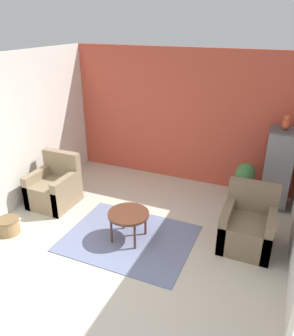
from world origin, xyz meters
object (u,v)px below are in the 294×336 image
at_px(armchair_left, 55,188).
at_px(coffee_table, 128,216).
at_px(potted_plant, 245,178).
at_px(wicker_basket, 8,225).
at_px(birdcage, 278,169).
at_px(parrot, 286,123).
at_px(armchair_right, 248,228).

bearing_deg(armchair_left, coffee_table, -14.07).
xyz_separation_m(potted_plant, wicker_basket, (-3.20, -2.53, -0.30)).
relative_size(birdcage, parrot, 5.44).
bearing_deg(potted_plant, birdcage, 1.84).
xyz_separation_m(coffee_table, potted_plant, (1.41, 1.91, 0.03)).
distance_m(birdcage, wicker_basket, 4.55).
distance_m(parrot, potted_plant, 1.22).
xyz_separation_m(coffee_table, armchair_left, (-1.69, 0.42, -0.11)).
bearing_deg(wicker_basket, parrot, 34.37).
bearing_deg(birdcage, potted_plant, -178.16).
relative_size(birdcage, wicker_basket, 4.15).
relative_size(armchair_right, parrot, 3.52).
xyz_separation_m(coffee_table, armchair_right, (1.66, 0.56, -0.11)).
relative_size(coffee_table, wicker_basket, 1.80).
distance_m(armchair_right, parrot, 1.87).
bearing_deg(coffee_table, potted_plant, 53.60).
relative_size(armchair_right, potted_plant, 1.26).
relative_size(armchair_left, parrot, 3.52).
bearing_deg(armchair_right, birdcage, 78.71).
xyz_separation_m(coffee_table, parrot, (1.93, 1.93, 1.13)).
bearing_deg(coffee_table, armchair_right, 18.62).
xyz_separation_m(parrot, wicker_basket, (-3.73, -2.55, -1.41)).
distance_m(armchair_left, potted_plant, 3.44).
relative_size(potted_plant, wicker_basket, 2.13).
bearing_deg(armchair_left, parrot, 22.55).
height_order(armchair_right, potted_plant, armchair_right).
bearing_deg(potted_plant, parrot, 2.08).
height_order(armchair_right, birdcage, birdcage).
distance_m(armchair_left, parrot, 4.12).
bearing_deg(wicker_basket, coffee_table, 19.06).
distance_m(armchair_right, birdcage, 1.45).
distance_m(armchair_left, birdcage, 3.95).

